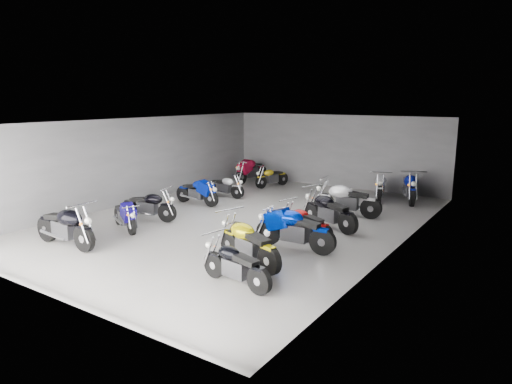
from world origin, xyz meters
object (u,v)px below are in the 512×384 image
Objects in this scene: drain_grate at (236,223)px; motorcycle_right_e at (329,211)px; motorcycle_back_f at (410,187)px; motorcycle_left_f at (224,186)px; motorcycle_right_a at (235,265)px; motorcycle_right_d at (305,223)px; motorcycle_back_b at (272,177)px; motorcycle_back_e at (380,186)px; motorcycle_right_c at (294,229)px; motorcycle_back_a at (251,170)px; motorcycle_left_a at (65,226)px; motorcycle_left_b at (125,215)px; motorcycle_left_c at (148,206)px; motorcycle_right_b at (248,243)px; motorcycle_right_f at (346,200)px; motorcycle_left_e at (197,192)px.

drain_grate is 0.15× the size of motorcycle_right_e.
motorcycle_left_f is at bearing 5.04° from motorcycle_back_f.
drain_grate is 0.17× the size of motorcycle_right_a.
motorcycle_right_d is 1.04× the size of motorcycle_back_b.
motorcycle_back_e is at bearing -162.09° from motorcycle_back_b.
motorcycle_right_e is (-0.09, 2.34, -0.01)m from motorcycle_right_c.
motorcycle_back_a reaches higher than motorcycle_left_f.
motorcycle_left_a is 1.26× the size of motorcycle_left_f.
motorcycle_left_b is at bearing 177.05° from motorcycle_left_a.
motorcycle_right_c is 1.00× the size of motorcycle_back_f.
motorcycle_back_e is (5.36, 3.06, 0.09)m from motorcycle_left_f.
motorcycle_left_c is 0.92× the size of motorcycle_right_b.
motorcycle_left_c is 5.28m from motorcycle_right_d.
motorcycle_right_e is 4.83m from motorcycle_back_e.
motorcycle_back_e is (0.05, 6.21, 0.07)m from motorcycle_right_d.
motorcycle_left_f is at bearing 92.22° from motorcycle_right_e.
motorcycle_left_a is 7.54m from motorcycle_right_e.
motorcycle_left_a is at bearing 105.16° from motorcycle_back_b.
motorcycle_right_d is 0.89× the size of motorcycle_right_e.
motorcycle_right_f is 3.14m from motorcycle_back_e.
motorcycle_back_a is (-6.49, 7.48, 0.01)m from motorcycle_right_c.
motorcycle_right_a is (5.60, -6.86, 0.02)m from motorcycle_left_f.
motorcycle_left_a is 3.12m from motorcycle_left_c.
motorcycle_right_b is at bearing 109.93° from motorcycle_left_b.
motorcycle_back_f is at bearing 128.04° from motorcycle_left_e.
motorcycle_back_f is (3.70, 6.20, 0.57)m from drain_grate.
motorcycle_back_e is (5.08, 10.36, -0.03)m from motorcycle_left_a.
motorcycle_right_b is at bearing 107.62° from motorcycle_left_a.
motorcycle_right_b reaches higher than motorcycle_right_a.
motorcycle_back_f is (6.48, 4.86, 0.09)m from motorcycle_left_e.
motorcycle_left_a is at bearing 4.54° from motorcycle_left_e.
motorcycle_left_b is 1.19m from motorcycle_left_c.
motorcycle_left_b is (-2.37, -2.45, 0.45)m from drain_grate.
motorcycle_back_e is (5.23, 7.25, 0.04)m from motorcycle_left_c.
motorcycle_right_c is at bearing -155.49° from motorcycle_right_d.
motorcycle_right_e is at bearing 66.70° from motorcycle_left_f.
motorcycle_right_a is at bearing 94.19° from motorcycle_left_a.
motorcycle_left_a is at bearing 21.75° from motorcycle_left_b.
motorcycle_left_f is (-0.13, 4.19, -0.05)m from motorcycle_left_c.
motorcycle_right_c is 1.06× the size of motorcycle_back_e.
motorcycle_right_e is at bearing 99.45° from motorcycle_left_c.
motorcycle_left_b is 5.42m from motorcycle_right_d.
drain_grate is 6.54m from motorcycle_back_e.
motorcycle_left_f is 7.68m from motorcycle_right_b.
motorcycle_right_b reaches higher than motorcycle_left_f.
motorcycle_back_f reaches higher than motorcycle_right_d.
motorcycle_back_a is (-3.74, 6.28, 0.55)m from drain_grate.
motorcycle_right_b is 0.94× the size of motorcycle_right_f.
motorcycle_back_f is at bearing 3.81° from motorcycle_right_a.
motorcycle_right_f reaches higher than motorcycle_left_c.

